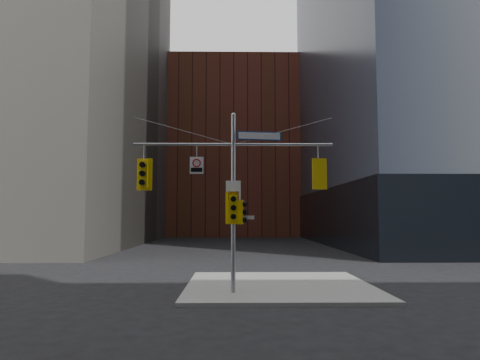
{
  "coord_description": "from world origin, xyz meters",
  "views": [
    {
      "loc": [
        0.02,
        -15.0,
        3.14
      ],
      "look_at": [
        0.27,
        2.0,
        4.56
      ],
      "focal_mm": 32.0,
      "sensor_mm": 36.0,
      "label": 1
    }
  ],
  "objects_px": {
    "traffic_light_pole_side": "(241,212)",
    "regulatory_sign_arm": "(197,165)",
    "traffic_light_east_arm": "(318,174)",
    "traffic_light_pole_front": "(233,208)",
    "traffic_light_west_arm": "(144,174)",
    "street_sign_blade": "(259,136)",
    "signal_assembly": "(233,184)"
  },
  "relations": [
    {
      "from": "traffic_light_west_arm",
      "to": "traffic_light_pole_front",
      "type": "relative_size",
      "value": 1.02
    },
    {
      "from": "signal_assembly",
      "to": "traffic_light_pole_side",
      "type": "height_order",
      "value": "signal_assembly"
    },
    {
      "from": "traffic_light_pole_front",
      "to": "street_sign_blade",
      "type": "bearing_deg",
      "value": 12.59
    },
    {
      "from": "traffic_light_pole_front",
      "to": "street_sign_blade",
      "type": "height_order",
      "value": "street_sign_blade"
    },
    {
      "from": "traffic_light_pole_front",
      "to": "regulatory_sign_arm",
      "type": "bearing_deg",
      "value": 168.63
    },
    {
      "from": "traffic_light_west_arm",
      "to": "street_sign_blade",
      "type": "relative_size",
      "value": 0.72
    },
    {
      "from": "traffic_light_west_arm",
      "to": "street_sign_blade",
      "type": "height_order",
      "value": "street_sign_blade"
    },
    {
      "from": "street_sign_blade",
      "to": "regulatory_sign_arm",
      "type": "xyz_separation_m",
      "value": [
        -2.52,
        -0.02,
        -1.18
      ]
    },
    {
      "from": "signal_assembly",
      "to": "traffic_light_pole_front",
      "type": "distance_m",
      "value": 1.01
    },
    {
      "from": "signal_assembly",
      "to": "regulatory_sign_arm",
      "type": "relative_size",
      "value": 11.7
    },
    {
      "from": "signal_assembly",
      "to": "street_sign_blade",
      "type": "relative_size",
      "value": 4.46
    },
    {
      "from": "traffic_light_east_arm",
      "to": "street_sign_blade",
      "type": "relative_size",
      "value": 0.69
    },
    {
      "from": "traffic_light_east_arm",
      "to": "street_sign_blade",
      "type": "distance_m",
      "value": 2.82
    },
    {
      "from": "traffic_light_east_arm",
      "to": "traffic_light_west_arm",
      "type": "bearing_deg",
      "value": -4.95
    },
    {
      "from": "traffic_light_east_arm",
      "to": "traffic_light_pole_side",
      "type": "relative_size",
      "value": 1.3
    },
    {
      "from": "traffic_light_west_arm",
      "to": "regulatory_sign_arm",
      "type": "distance_m",
      "value": 2.15
    },
    {
      "from": "traffic_light_pole_front",
      "to": "regulatory_sign_arm",
      "type": "distance_m",
      "value": 2.28
    },
    {
      "from": "signal_assembly",
      "to": "regulatory_sign_arm",
      "type": "xyz_separation_m",
      "value": [
        -1.47,
        -0.02,
        0.75
      ]
    },
    {
      "from": "traffic_light_east_arm",
      "to": "regulatory_sign_arm",
      "type": "distance_m",
      "value": 4.89
    },
    {
      "from": "traffic_light_east_arm",
      "to": "traffic_light_pole_front",
      "type": "relative_size",
      "value": 0.98
    },
    {
      "from": "traffic_light_pole_front",
      "to": "street_sign_blade",
      "type": "relative_size",
      "value": 0.7
    },
    {
      "from": "traffic_light_pole_side",
      "to": "regulatory_sign_arm",
      "type": "distance_m",
      "value": 2.6
    },
    {
      "from": "traffic_light_east_arm",
      "to": "traffic_light_pole_side",
      "type": "bearing_deg",
      "value": -4.86
    },
    {
      "from": "street_sign_blade",
      "to": "signal_assembly",
      "type": "bearing_deg",
      "value": 172.38
    },
    {
      "from": "traffic_light_pole_side",
      "to": "traffic_light_pole_front",
      "type": "bearing_deg",
      "value": 138.28
    },
    {
      "from": "traffic_light_pole_front",
      "to": "traffic_light_pole_side",
      "type": "bearing_deg",
      "value": 38.15
    },
    {
      "from": "traffic_light_pole_front",
      "to": "traffic_light_west_arm",
      "type": "bearing_deg",
      "value": 173.71
    },
    {
      "from": "traffic_light_pole_side",
      "to": "regulatory_sign_arm",
      "type": "relative_size",
      "value": 1.39
    },
    {
      "from": "traffic_light_pole_side",
      "to": "traffic_light_east_arm",
      "type": "bearing_deg",
      "value": -81.69
    },
    {
      "from": "traffic_light_west_arm",
      "to": "traffic_light_east_arm",
      "type": "height_order",
      "value": "traffic_light_west_arm"
    },
    {
      "from": "traffic_light_pole_side",
      "to": "traffic_light_west_arm",
      "type": "bearing_deg",
      "value": 98.14
    },
    {
      "from": "traffic_light_east_arm",
      "to": "traffic_light_pole_front",
      "type": "height_order",
      "value": "traffic_light_east_arm"
    }
  ]
}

